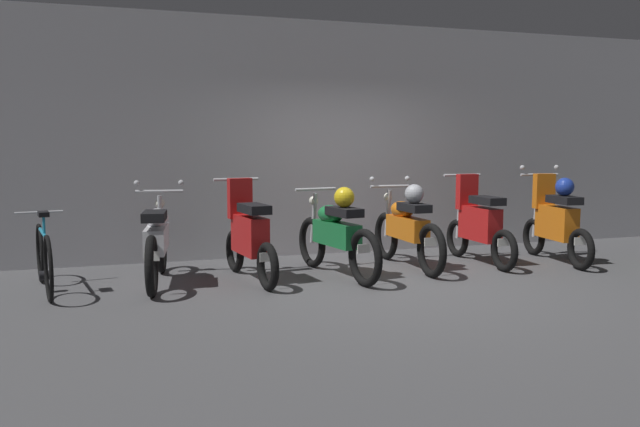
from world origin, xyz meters
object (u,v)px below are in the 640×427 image
motorbike_slot_3 (407,227)px  bicycle (44,258)px  motorbike_slot_4 (478,224)px  motorbike_slot_0 (157,241)px  motorbike_slot_2 (336,233)px  motorbike_slot_5 (556,220)px  motorbike_slot_1 (249,235)px

motorbike_slot_3 → bicycle: bearing=-179.2°
motorbike_slot_4 → motorbike_slot_0: bearing=180.0°
motorbike_slot_2 → motorbike_slot_4: 2.09m
motorbike_slot_5 → motorbike_slot_4: bearing=167.4°
motorbike_slot_4 → motorbike_slot_2: bearing=-173.7°
bicycle → motorbike_slot_3: bearing=0.8°
motorbike_slot_2 → motorbike_slot_3: motorbike_slot_3 is taller
motorbike_slot_1 → bicycle: 2.21m
motorbike_slot_1 → motorbike_slot_4: 3.12m
motorbike_slot_2 → bicycle: bearing=176.9°
motorbike_slot_0 → motorbike_slot_4: size_ratio=1.16×
motorbike_slot_3 → bicycle: (-4.29, -0.06, -0.17)m
motorbike_slot_0 → motorbike_slot_3: same height
motorbike_slot_0 → bicycle: size_ratio=1.14×
motorbike_slot_0 → motorbike_slot_2: 2.08m
motorbike_slot_1 → motorbike_slot_3: motorbike_slot_1 is taller
motorbike_slot_0 → motorbike_slot_2: (2.07, -0.23, 0.03)m
motorbike_slot_1 → bicycle: motorbike_slot_1 is taller
motorbike_slot_3 → motorbike_slot_4: bearing=-0.2°
motorbike_slot_2 → motorbike_slot_3: (1.04, 0.23, 0.00)m
motorbike_slot_1 → motorbike_slot_4: bearing=2.4°
motorbike_slot_4 → motorbike_slot_5: motorbike_slot_5 is taller
motorbike_slot_2 → bicycle: (-3.25, 0.17, -0.16)m
motorbike_slot_5 → motorbike_slot_3: bearing=173.5°
motorbike_slot_3 → motorbike_slot_2: bearing=-167.4°
bicycle → motorbike_slot_5: bearing=-1.6°
motorbike_slot_0 → motorbike_slot_4: motorbike_slot_4 is taller
motorbike_slot_2 → motorbike_slot_5: (3.12, -0.00, 0.04)m
motorbike_slot_0 → bicycle: (-1.18, -0.06, -0.13)m
motorbike_slot_0 → motorbike_slot_3: (3.11, 0.00, 0.04)m
motorbike_slot_3 → motorbike_slot_5: 2.09m
motorbike_slot_0 → motorbike_slot_4: bearing=-0.0°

